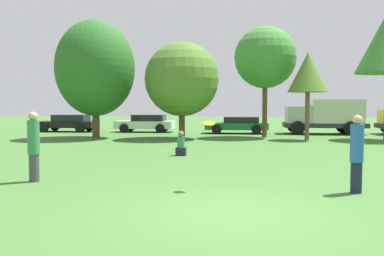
# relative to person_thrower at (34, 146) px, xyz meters

# --- Properties ---
(ground_plane) EXTENTS (120.00, 120.00, 0.00)m
(ground_plane) POSITION_rel_person_thrower_xyz_m (5.18, -2.33, -0.93)
(ground_plane) COLOR #3D6B2D
(person_thrower) EXTENTS (0.30, 0.30, 1.81)m
(person_thrower) POSITION_rel_person_thrower_xyz_m (0.00, 0.00, 0.00)
(person_thrower) COLOR #3F3F47
(person_thrower) RESTS_ON ground
(person_catcher) EXTENTS (0.29, 0.29, 1.76)m
(person_catcher) POSITION_rel_person_thrower_xyz_m (7.90, -0.23, -0.03)
(person_catcher) COLOR #191E33
(person_catcher) RESTS_ON ground
(frisbee) EXTENTS (0.28, 0.27, 0.11)m
(frisbee) POSITION_rel_person_thrower_xyz_m (4.58, -0.32, 0.63)
(frisbee) COLOR yellow
(bystander_sitting) EXTENTS (0.39, 0.32, 0.96)m
(bystander_sitting) POSITION_rel_person_thrower_xyz_m (2.81, 5.96, -0.52)
(bystander_sitting) COLOR #191E33
(bystander_sitting) RESTS_ON ground
(tree_0) EXTENTS (4.65, 4.65, 6.94)m
(tree_0) POSITION_rel_person_thrower_xyz_m (-3.63, 13.49, 3.19)
(tree_0) COLOR brown
(tree_0) RESTS_ON ground
(tree_1) EXTENTS (4.30, 4.30, 5.61)m
(tree_1) POSITION_rel_person_thrower_xyz_m (1.48, 13.85, 2.52)
(tree_1) COLOR brown
(tree_1) RESTS_ON ground
(tree_2) EXTENTS (3.73, 3.73, 6.70)m
(tree_2) POSITION_rel_person_thrower_xyz_m (6.28, 15.65, 3.89)
(tree_2) COLOR brown
(tree_2) RESTS_ON ground
(tree_3) EXTENTS (2.22, 2.22, 4.91)m
(tree_3) POSITION_rel_person_thrower_xyz_m (8.59, 14.00, 2.84)
(tree_3) COLOR brown
(tree_3) RESTS_ON ground
(parked_car_black) EXTENTS (4.41, 2.11, 1.25)m
(parked_car_black) POSITION_rel_person_thrower_xyz_m (-7.84, 18.76, -0.26)
(parked_car_black) COLOR black
(parked_car_black) RESTS_ON ground
(parked_car_white) EXTENTS (4.22, 2.04, 1.26)m
(parked_car_white) POSITION_rel_person_thrower_xyz_m (-2.08, 19.15, -0.27)
(parked_car_white) COLOR silver
(parked_car_white) RESTS_ON ground
(parked_car_green) EXTENTS (4.30, 2.15, 1.15)m
(parked_car_green) POSITION_rel_person_thrower_xyz_m (4.55, 18.67, -0.31)
(parked_car_green) COLOR #196633
(parked_car_green) RESTS_ON ground
(delivery_truck_silver) EXTENTS (5.43, 2.52, 2.32)m
(delivery_truck_silver) POSITION_rel_person_thrower_xyz_m (10.44, 19.08, 0.34)
(delivery_truck_silver) COLOR #2D2D33
(delivery_truck_silver) RESTS_ON ground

